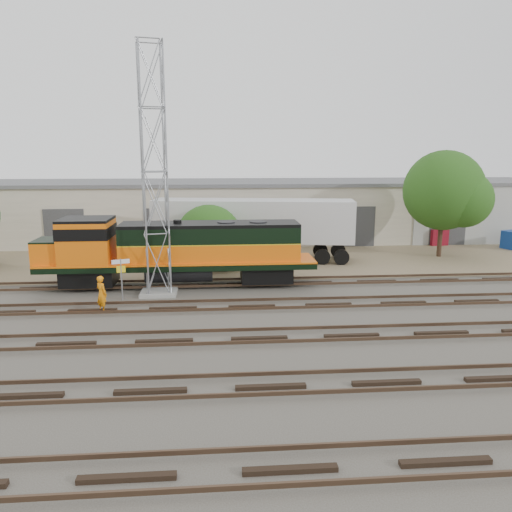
{
  "coord_description": "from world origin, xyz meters",
  "views": [
    {
      "loc": [
        -1.72,
        -22.96,
        7.8
      ],
      "look_at": [
        0.41,
        4.0,
        2.2
      ],
      "focal_mm": 35.0,
      "sensor_mm": 36.0,
      "label": 1
    }
  ],
  "objects": [
    {
      "name": "ground",
      "position": [
        0.0,
        0.0,
        0.0
      ],
      "size": [
        140.0,
        140.0,
        0.0
      ],
      "primitive_type": "plane",
      "color": "#47423A",
      "rests_on": "ground"
    },
    {
      "name": "dirt_strip",
      "position": [
        0.0,
        15.0,
        0.01
      ],
      "size": [
        80.0,
        16.0,
        0.02
      ],
      "primitive_type": "cube",
      "color": "#726047",
      "rests_on": "ground"
    },
    {
      "name": "tracks",
      "position": [
        0.0,
        -3.0,
        0.08
      ],
      "size": [
        80.0,
        20.4,
        0.28
      ],
      "color": "black",
      "rests_on": "ground"
    },
    {
      "name": "warehouse",
      "position": [
        0.04,
        22.98,
        2.65
      ],
      "size": [
        58.4,
        10.4,
        5.3
      ],
      "color": "beige",
      "rests_on": "ground"
    },
    {
      "name": "locomotive",
      "position": [
        -4.29,
        6.0,
        2.24
      ],
      "size": [
        16.1,
        2.83,
        3.87
      ],
      "color": "black",
      "rests_on": "tracks"
    },
    {
      "name": "signal_tower",
      "position": [
        -5.04,
        4.55,
        6.57
      ],
      "size": [
        1.99,
        1.99,
        13.44
      ],
      "rotation": [
        0.0,
        0.0,
        0.21
      ],
      "color": "gray",
      "rests_on": "ground"
    },
    {
      "name": "sign_post",
      "position": [
        -6.87,
        3.43,
        1.6
      ],
      "size": [
        0.91,
        0.32,
        2.29
      ],
      "color": "gray",
      "rests_on": "ground"
    },
    {
      "name": "worker",
      "position": [
        -7.5,
        1.47,
        0.93
      ],
      "size": [
        0.8,
        0.79,
        1.85
      ],
      "primitive_type": "imported",
      "rotation": [
        0.0,
        0.0,
        2.38
      ],
      "color": "orange",
      "rests_on": "ground"
    },
    {
      "name": "semi_trailer",
      "position": [
        1.27,
        13.11,
        2.81
      ],
      "size": [
        14.8,
        4.98,
        4.47
      ],
      "rotation": [
        0.0,
        0.0,
        -0.15
      ],
      "color": "silver",
      "rests_on": "ground"
    },
    {
      "name": "dumpster_red",
      "position": [
        17.23,
        18.26,
        0.7
      ],
      "size": [
        1.65,
        1.57,
        1.4
      ],
      "primitive_type": "cube",
      "rotation": [
        0.0,
        0.0,
        0.12
      ],
      "color": "maroon",
      "rests_on": "ground"
    },
    {
      "name": "tree_mid",
      "position": [
        -2.04,
        10.99,
        1.92
      ],
      "size": [
        4.85,
        4.62,
        4.62
      ],
      "color": "#382619",
      "rests_on": "ground"
    },
    {
      "name": "tree_east",
      "position": [
        15.54,
        13.07,
        4.9
      ],
      "size": [
        6.25,
        5.95,
        8.03
      ],
      "color": "#382619",
      "rests_on": "ground"
    }
  ]
}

